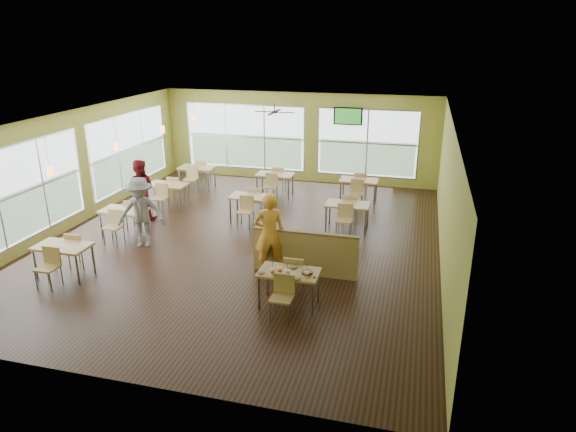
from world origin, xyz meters
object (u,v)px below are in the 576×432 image
object	(u,v)px
man_plaid	(269,234)
food_basket	(307,272)
half_wall_divider	(305,253)
main_table	(289,277)

from	to	relation	value
man_plaid	food_basket	xyz separation A→B (m)	(1.16, -1.34, -0.18)
half_wall_divider	food_basket	distance (m)	1.52
main_table	food_basket	bearing A→B (deg)	-0.28
half_wall_divider	man_plaid	distance (m)	0.91
half_wall_divider	food_basket	world-z (taller)	half_wall_divider
main_table	half_wall_divider	xyz separation A→B (m)	(0.00, 1.45, -0.11)
main_table	half_wall_divider	world-z (taller)	half_wall_divider
main_table	food_basket	size ratio (longest dim) A/B	6.33
half_wall_divider	main_table	bearing A→B (deg)	-90.00
main_table	food_basket	distance (m)	0.39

